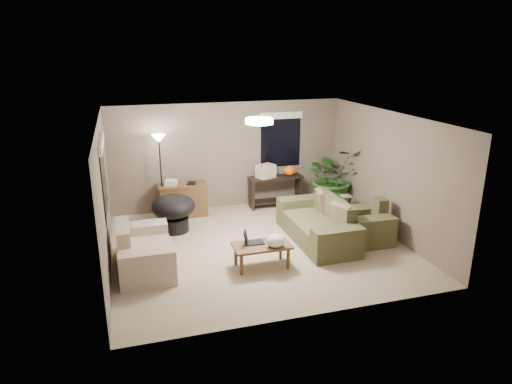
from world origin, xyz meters
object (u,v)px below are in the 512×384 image
object	(u,v)px
console_table	(275,189)
cat_scratching_post	(345,207)
papasan_chair	(174,210)
floor_lamp	(159,149)
armchair	(363,227)
loveseat	(143,253)
desk	(183,200)
houseplant	(333,184)
main_sofa	(319,226)
coffee_table	(262,248)

from	to	relation	value
console_table	cat_scratching_post	bearing A→B (deg)	-40.60
papasan_chair	floor_lamp	world-z (taller)	floor_lamp
armchair	cat_scratching_post	xyz separation A→B (m)	(0.30, 1.34, -0.08)
console_table	papasan_chair	distance (m)	2.68
loveseat	cat_scratching_post	world-z (taller)	loveseat
desk	cat_scratching_post	world-z (taller)	desk
armchair	houseplant	distance (m)	2.05
floor_lamp	papasan_chair	bearing A→B (deg)	-80.30
main_sofa	houseplant	distance (m)	2.07
loveseat	desk	bearing A→B (deg)	67.00
houseplant	cat_scratching_post	world-z (taller)	houseplant
armchair	floor_lamp	bearing A→B (deg)	146.67
houseplant	armchair	bearing A→B (deg)	-98.50
loveseat	desk	size ratio (longest dim) A/B	1.45
armchair	papasan_chair	xyz separation A→B (m)	(-3.54, 1.58, 0.17)
main_sofa	houseplant	xyz separation A→B (m)	(1.12, 1.71, 0.29)
main_sofa	floor_lamp	world-z (taller)	floor_lamp
main_sofa	cat_scratching_post	world-z (taller)	main_sofa
loveseat	coffee_table	distance (m)	2.06
console_table	houseplant	size ratio (longest dim) A/B	0.87
coffee_table	houseplant	distance (m)	3.61
main_sofa	armchair	bearing A→B (deg)	-20.23
coffee_table	houseplant	bearing A→B (deg)	44.50
desk	cat_scratching_post	xyz separation A→B (m)	(3.52, -1.11, -0.16)
console_table	floor_lamp	xyz separation A→B (m)	(-2.68, -0.03, 1.16)
main_sofa	papasan_chair	size ratio (longest dim) A/B	1.86
papasan_chair	desk	bearing A→B (deg)	70.17
desk	floor_lamp	size ratio (longest dim) A/B	0.58
coffee_table	houseplant	size ratio (longest dim) A/B	0.67
floor_lamp	cat_scratching_post	distance (m)	4.35
console_table	cat_scratching_post	xyz separation A→B (m)	(1.30, -1.11, -0.22)
papasan_chair	cat_scratching_post	world-z (taller)	papasan_chair
houseplant	papasan_chair	bearing A→B (deg)	-173.53
loveseat	armchair	xyz separation A→B (m)	(4.26, -0.01, 0.00)
console_table	papasan_chair	bearing A→B (deg)	-160.99
floor_lamp	main_sofa	bearing A→B (deg)	-36.52
main_sofa	loveseat	xyz separation A→B (m)	(-3.44, -0.29, 0.00)
loveseat	armchair	bearing A→B (deg)	-0.20
coffee_table	console_table	bearing A→B (deg)	66.90
coffee_table	console_table	size ratio (longest dim) A/B	0.77
papasan_chair	cat_scratching_post	xyz separation A→B (m)	(3.83, -0.24, -0.25)
coffee_table	papasan_chair	distance (m)	2.45
coffee_table	floor_lamp	distance (m)	3.48
houseplant	cat_scratching_post	distance (m)	0.77
cat_scratching_post	floor_lamp	bearing A→B (deg)	164.75
loveseat	armchair	distance (m)	4.26
armchair	coffee_table	xyz separation A→B (m)	(-2.27, -0.51, 0.06)
coffee_table	cat_scratching_post	xyz separation A→B (m)	(2.56, 1.85, -0.14)
cat_scratching_post	houseplant	bearing A→B (deg)	89.54
houseplant	loveseat	bearing A→B (deg)	-156.33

